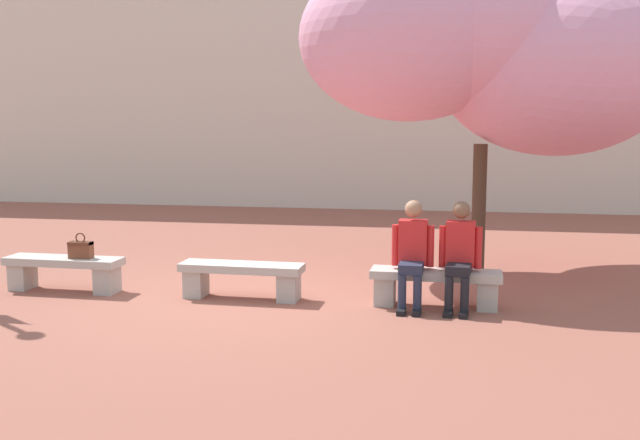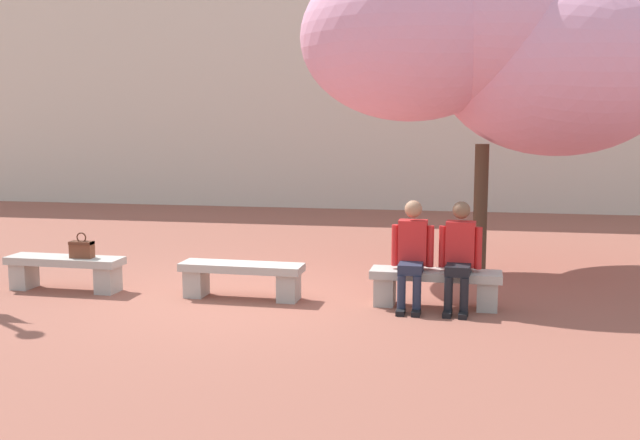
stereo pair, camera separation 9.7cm
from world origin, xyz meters
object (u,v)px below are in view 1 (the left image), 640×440
at_px(stone_bench_near_west, 242,276).
at_px(handbag, 81,249).
at_px(person_seated_right, 460,252).
at_px(stone_bench_center, 436,283).
at_px(stone_bench_west_end, 64,269).
at_px(person_seated_left, 412,250).
at_px(cherry_tree_main, 492,50).

height_order(stone_bench_near_west, handbag, handbag).
bearing_deg(person_seated_right, stone_bench_center, 169.10).
height_order(stone_bench_west_end, person_seated_left, person_seated_left).
distance_m(stone_bench_near_west, cherry_tree_main, 4.94).
bearing_deg(cherry_tree_main, stone_bench_west_end, -156.44).
height_order(person_seated_left, cherry_tree_main, cherry_tree_main).
xyz_separation_m(person_seated_left, person_seated_right, (0.56, 0.00, 0.00)).
xyz_separation_m(stone_bench_center, person_seated_right, (0.28, -0.05, 0.40)).
relative_size(stone_bench_center, cherry_tree_main, 0.29).
bearing_deg(person_seated_left, stone_bench_near_west, 178.57).
distance_m(stone_bench_near_west, person_seated_right, 2.73).
relative_size(stone_bench_near_west, handbag, 4.65).
xyz_separation_m(stone_bench_west_end, cherry_tree_main, (5.55, 2.42, 2.95)).
distance_m(stone_bench_west_end, person_seated_right, 5.14).
distance_m(stone_bench_west_end, stone_bench_center, 4.85).
height_order(person_seated_right, handbag, person_seated_right).
distance_m(person_seated_left, cherry_tree_main, 3.69).
bearing_deg(stone_bench_center, stone_bench_west_end, 180.00).
bearing_deg(cherry_tree_main, person_seated_right, -99.83).
distance_m(stone_bench_near_west, person_seated_left, 2.18).
height_order(stone_bench_west_end, person_seated_right, person_seated_right).
bearing_deg(stone_bench_west_end, stone_bench_center, 0.00).
xyz_separation_m(stone_bench_near_west, person_seated_right, (2.70, -0.05, 0.40)).
bearing_deg(stone_bench_west_end, person_seated_right, -0.60).
relative_size(stone_bench_west_end, stone_bench_center, 1.00).
height_order(stone_bench_center, cherry_tree_main, cherry_tree_main).
height_order(person_seated_right, cherry_tree_main, cherry_tree_main).
bearing_deg(handbag, person_seated_left, -0.45).
relative_size(person_seated_right, cherry_tree_main, 0.24).
relative_size(stone_bench_near_west, person_seated_left, 1.22).
bearing_deg(handbag, stone_bench_center, 0.24).
bearing_deg(person_seated_right, cherry_tree_main, 80.17).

